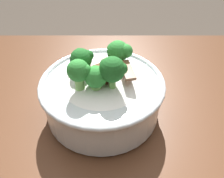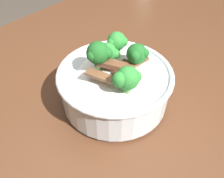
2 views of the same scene
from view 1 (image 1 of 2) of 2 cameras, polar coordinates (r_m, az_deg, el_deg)
The scene contains 2 objects.
dining_table at distance 0.55m, azimuth -3.29°, elevation -21.20°, with size 1.49×0.92×0.81m.
rice_bowl at distance 0.46m, azimuth -2.57°, elevation -0.54°, with size 0.25×0.25×0.16m.
Camera 1 is at (0.03, -0.26, 1.18)m, focal length 35.64 mm.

